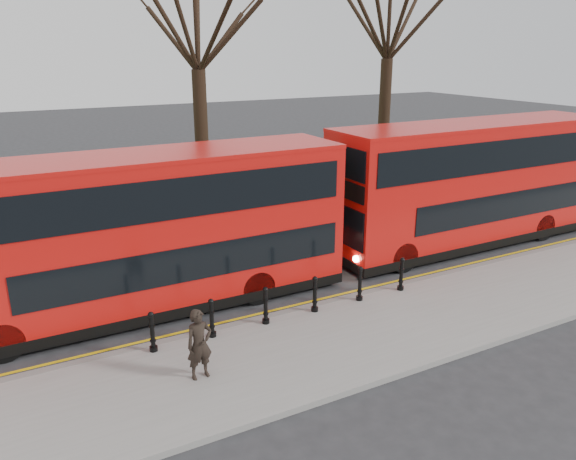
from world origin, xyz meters
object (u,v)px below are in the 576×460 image
bollard_row (291,300)px  bus_lead (149,234)px  bus_rear (472,184)px  pedestrian (199,344)px

bollard_row → bus_lead: (-3.08, 2.63, 1.62)m
bus_rear → pedestrian: bus_rear is taller
pedestrian → bollard_row: bearing=22.5°
bus_rear → pedestrian: bearing=-161.3°
bus_lead → bus_rear: (12.23, -0.07, 0.06)m
bollard_row → bus_lead: 4.36m
bollard_row → pedestrian: pedestrian is taller
bus_rear → pedestrian: size_ratio=7.05×
bus_rear → bollard_row: bearing=-164.4°
bus_lead → bus_rear: size_ratio=0.98×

